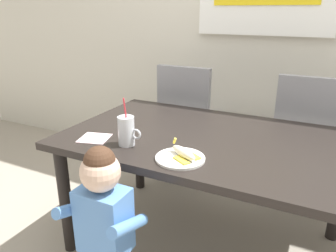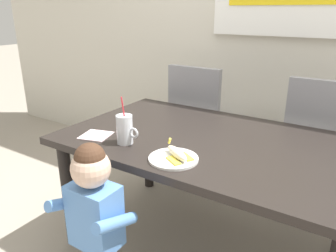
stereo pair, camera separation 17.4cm
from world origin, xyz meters
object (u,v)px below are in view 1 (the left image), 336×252
(dining_table, at_px, (208,150))
(toddler_standing, at_px, (103,213))
(snack_plate, at_px, (180,158))
(paper_napkin, at_px, (95,138))
(milk_cup, at_px, (127,133))
(dining_chair_right, at_px, (306,134))
(dining_chair_left, at_px, (189,117))
(peeled_banana, at_px, (184,153))

(dining_table, bearing_deg, toddler_standing, -111.56)
(snack_plate, height_order, paper_napkin, snack_plate)
(paper_napkin, bearing_deg, snack_plate, -3.26)
(paper_napkin, bearing_deg, milk_cup, 1.91)
(milk_cup, distance_m, paper_napkin, 0.21)
(dining_chair_right, bearing_deg, snack_plate, 65.79)
(toddler_standing, bearing_deg, snack_plate, 52.78)
(toddler_standing, height_order, paper_napkin, toddler_standing)
(toddler_standing, distance_m, paper_napkin, 0.47)
(dining_chair_right, relative_size, snack_plate, 4.17)
(dining_chair_left, bearing_deg, dining_table, 120.29)
(toddler_standing, height_order, milk_cup, milk_cup)
(dining_chair_left, bearing_deg, milk_cup, 94.97)
(dining_chair_left, distance_m, dining_chair_right, 0.88)
(snack_plate, xyz_separation_m, peeled_banana, (0.01, 0.01, 0.03))
(toddler_standing, bearing_deg, peeled_banana, 51.89)
(paper_napkin, bearing_deg, toddler_standing, -48.35)
(dining_chair_right, relative_size, milk_cup, 3.81)
(dining_table, xyz_separation_m, dining_chair_right, (0.46, 0.74, -0.08))
(toddler_standing, xyz_separation_m, paper_napkin, (-0.29, 0.33, 0.18))
(toddler_standing, bearing_deg, dining_chair_right, 62.66)
(snack_plate, bearing_deg, dining_table, 86.21)
(dining_chair_right, xyz_separation_m, peeled_banana, (-0.46, -1.06, 0.19))
(milk_cup, bearing_deg, snack_plate, -6.57)
(dining_chair_left, relative_size, dining_chair_right, 1.00)
(dining_chair_left, xyz_separation_m, toddler_standing, (0.18, -1.35, -0.02))
(dining_chair_left, height_order, peeled_banana, dining_chair_left)
(milk_cup, bearing_deg, toddler_standing, -75.20)
(peeled_banana, height_order, paper_napkin, peeled_banana)
(dining_chair_right, bearing_deg, peeled_banana, 66.27)
(dining_chair_left, relative_size, snack_plate, 4.17)
(toddler_standing, relative_size, paper_napkin, 5.59)
(dining_chair_left, xyz_separation_m, milk_cup, (0.09, -1.02, 0.23))
(dining_table, bearing_deg, paper_napkin, -150.85)
(peeled_banana, bearing_deg, snack_plate, -147.88)
(dining_table, xyz_separation_m, milk_cup, (-0.34, -0.29, 0.15))
(dining_chair_left, distance_m, paper_napkin, 1.04)
(peeled_banana, bearing_deg, paper_napkin, 177.82)
(dining_chair_right, bearing_deg, milk_cup, 52.40)
(toddler_standing, bearing_deg, dining_table, 68.44)
(milk_cup, relative_size, peeled_banana, 1.50)
(dining_chair_left, height_order, toddler_standing, dining_chair_left)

